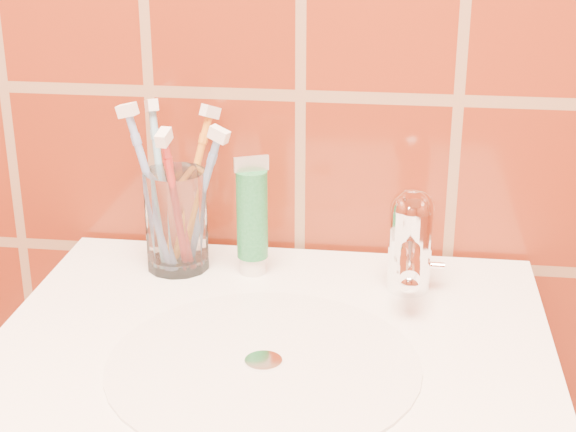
# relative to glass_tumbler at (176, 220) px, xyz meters

# --- Properties ---
(glass_tumbler) EXTENTS (0.09, 0.09, 0.12)m
(glass_tumbler) POSITION_rel_glass_tumbler_xyz_m (0.00, 0.00, 0.00)
(glass_tumbler) COLOR white
(glass_tumbler) RESTS_ON pedestal_sink
(toothpaste_tube) EXTENTS (0.04, 0.04, 0.14)m
(toothpaste_tube) POSITION_rel_glass_tumbler_xyz_m (0.09, -0.00, 0.01)
(toothpaste_tube) COLOR white
(toothpaste_tube) RESTS_ON pedestal_sink
(faucet) EXTENTS (0.05, 0.11, 0.12)m
(faucet) POSITION_rel_glass_tumbler_xyz_m (0.27, -0.03, 0.00)
(faucet) COLOR white
(faucet) RESTS_ON pedestal_sink
(toothbrush_0) EXTENTS (0.05, 0.12, 0.20)m
(toothbrush_0) POSITION_rel_glass_tumbler_xyz_m (0.01, -0.02, 0.03)
(toothbrush_0) COLOR #B22926
(toothbrush_0) RESTS_ON glass_tumbler
(toothbrush_1) EXTENTS (0.12, 0.10, 0.19)m
(toothbrush_1) POSITION_rel_glass_tumbler_xyz_m (0.03, 0.00, 0.03)
(toothbrush_1) COLOR #6A89BD
(toothbrush_1) RESTS_ON glass_tumbler
(toothbrush_2) EXTENTS (0.13, 0.15, 0.20)m
(toothbrush_2) POSITION_rel_glass_tumbler_xyz_m (0.01, 0.03, 0.03)
(toothbrush_2) COLOR orange
(toothbrush_2) RESTS_ON glass_tumbler
(toothbrush_3) EXTENTS (0.10, 0.14, 0.21)m
(toothbrush_3) POSITION_rel_glass_tumbler_xyz_m (-0.02, 0.02, 0.04)
(toothbrush_3) COLOR #7CBBDC
(toothbrush_3) RESTS_ON glass_tumbler
(toothbrush_4) EXTENTS (0.10, 0.09, 0.20)m
(toothbrush_4) POSITION_rel_glass_tumbler_xyz_m (-0.03, -0.00, 0.04)
(toothbrush_4) COLOR #7A9AD9
(toothbrush_4) RESTS_ON glass_tumbler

